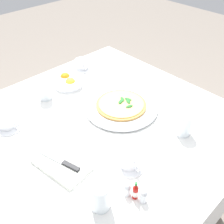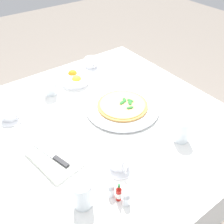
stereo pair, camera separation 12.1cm
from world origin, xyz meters
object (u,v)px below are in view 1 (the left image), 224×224
at_px(coffee_cup_right_edge, 129,160).
at_px(pizza, 121,104).
at_px(pizza_plate, 121,107).
at_px(water_glass_far_left, 184,125).
at_px(dinner_knife, 60,161).
at_px(water_glass_back_corner, 45,91).
at_px(pepper_shaker, 143,197).
at_px(water_glass_near_left, 100,197).
at_px(coffee_cup_left_edge, 82,65).
at_px(napkin_folded, 61,163).
at_px(coffee_cup_center_back, 7,122).
at_px(salt_shaker, 127,190).
at_px(hot_sauce_bottle, 135,191).
at_px(citrus_bowl, 68,82).

bearing_deg(coffee_cup_right_edge, pizza, -40.32).
height_order(pizza_plate, water_glass_far_left, water_glass_far_left).
xyz_separation_m(pizza_plate, dinner_knife, (-0.09, 0.42, 0.01)).
bearing_deg(water_glass_back_corner, pizza_plate, -146.26).
bearing_deg(pepper_shaker, dinner_knife, 19.16).
bearing_deg(pepper_shaker, pizza_plate, -36.78).
bearing_deg(water_glass_near_left, coffee_cup_right_edge, -74.50).
bearing_deg(coffee_cup_left_edge, napkin_folded, 135.60).
distance_m(pizza, pepper_shaker, 0.52).
relative_size(coffee_cup_center_back, napkin_folded, 0.55).
relative_size(pizza_plate, water_glass_near_left, 3.31).
xyz_separation_m(salt_shaker, pepper_shaker, (-0.06, -0.02, 0.00)).
distance_m(coffee_cup_left_edge, water_glass_far_left, 0.75).
distance_m(pizza_plate, hot_sauce_bottle, 0.50).
xyz_separation_m(water_glass_near_left, water_glass_far_left, (0.02, -0.49, -0.00)).
height_order(coffee_cup_left_edge, coffee_cup_center_back, same).
height_order(pizza, salt_shaker, salt_shaker).
relative_size(coffee_cup_center_back, water_glass_back_corner, 1.21).
xyz_separation_m(pizza, coffee_cup_left_edge, (0.44, -0.11, 0.00)).
height_order(pizza, water_glass_far_left, water_glass_far_left).
relative_size(coffee_cup_center_back, water_glass_near_left, 1.20).
bearing_deg(dinner_knife, coffee_cup_center_back, -8.19).
xyz_separation_m(coffee_cup_right_edge, citrus_bowl, (0.62, -0.16, -0.00)).
bearing_deg(coffee_cup_right_edge, coffee_cup_center_back, 23.97).
xyz_separation_m(coffee_cup_right_edge, napkin_folded, (0.18, 0.19, -0.02)).
height_order(water_glass_near_left, salt_shaker, water_glass_near_left).
bearing_deg(napkin_folded, coffee_cup_center_back, -1.41).
relative_size(coffee_cup_left_edge, napkin_folded, 0.55).
height_order(coffee_cup_left_edge, water_glass_near_left, water_glass_near_left).
xyz_separation_m(pizza_plate, citrus_bowl, (0.34, 0.07, 0.02)).
height_order(coffee_cup_center_back, water_glass_near_left, water_glass_near_left).
xyz_separation_m(coffee_cup_left_edge, dinner_knife, (-0.54, 0.53, -0.00)).
bearing_deg(water_glass_near_left, coffee_cup_center_back, 3.98).
bearing_deg(hot_sauce_bottle, pepper_shaker, -160.35).
xyz_separation_m(napkin_folded, hot_sauce_bottle, (-0.29, -0.10, 0.02)).
relative_size(pizza_plate, pepper_shaker, 6.38).
distance_m(coffee_cup_center_back, coffee_cup_right_edge, 0.58).
relative_size(pizza_plate, dinner_knife, 1.86).
xyz_separation_m(dinner_knife, hot_sauce_bottle, (-0.29, -0.10, 0.01)).
xyz_separation_m(water_glass_back_corner, citrus_bowl, (0.01, -0.15, -0.02)).
xyz_separation_m(coffee_cup_left_edge, water_glass_far_left, (-0.75, 0.04, 0.02)).
xyz_separation_m(coffee_cup_right_edge, dinner_knife, (0.18, 0.19, -0.00)).
height_order(water_glass_near_left, water_glass_far_left, water_glass_near_left).
xyz_separation_m(pizza, hot_sauce_bottle, (-0.38, 0.32, 0.01)).
bearing_deg(citrus_bowl, pizza, -169.10).
bearing_deg(water_glass_back_corner, water_glass_far_left, -155.51).
relative_size(pizza, citrus_bowl, 1.64).
bearing_deg(citrus_bowl, coffee_cup_center_back, 102.81).
xyz_separation_m(coffee_cup_left_edge, citrus_bowl, (-0.10, 0.17, -0.00)).
bearing_deg(coffee_cup_right_edge, napkin_folded, 46.49).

